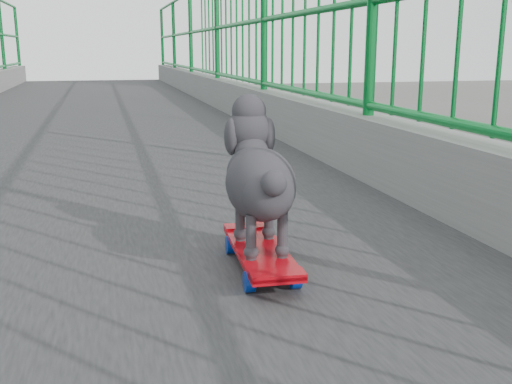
{
  "coord_description": "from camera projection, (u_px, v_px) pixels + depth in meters",
  "views": [
    {
      "loc": [
        0.1,
        -0.77,
        7.62
      ],
      "look_at": [
        0.52,
        0.86,
        7.22
      ],
      "focal_mm": 42.0,
      "sensor_mm": 36.0,
      "label": 1
    }
  ],
  "objects": [
    {
      "name": "skateboard",
      "position": [
        260.0,
        254.0,
        1.73
      ],
      "size": [
        0.17,
        0.49,
        0.06
      ],
      "rotation": [
        0.0,
        0.0,
        -0.05
      ],
      "color": "red",
      "rests_on": "footbridge"
    },
    {
      "name": "poodle",
      "position": [
        259.0,
        176.0,
        1.7
      ],
      "size": [
        0.21,
        0.47,
        0.39
      ],
      "rotation": [
        0.0,
        0.0,
        -0.05
      ],
      "color": "#2B292E",
      "rests_on": "skateboard"
    },
    {
      "name": "railing",
      "position": [
        37.0,
        365.0,
        0.8
      ],
      "size": [
        3.0,
        24.0,
        1.42
      ],
      "color": "gray",
      "rests_on": "footbridge"
    }
  ]
}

